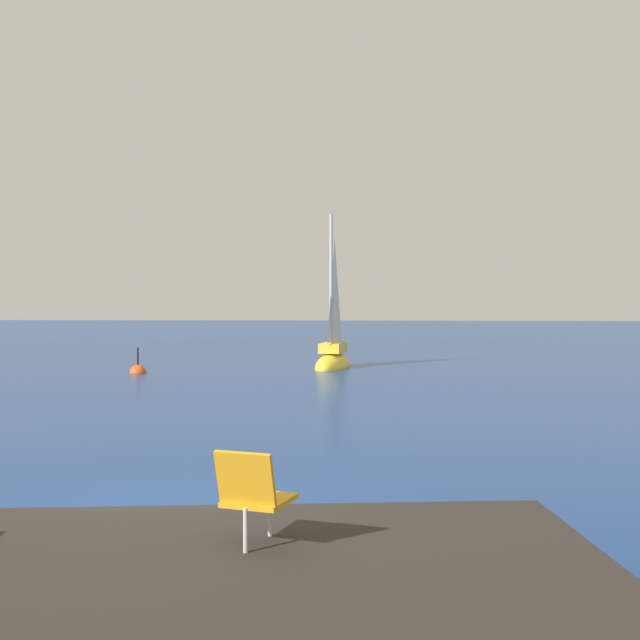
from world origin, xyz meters
TOP-DOWN VIEW (x-y plane):
  - ground_plane at (0.00, 0.00)m, footprint 160.00×160.00m
  - shore_ledge at (0.64, -2.98)m, footprint 7.45×4.18m
  - boulder_seaward at (1.10, -1.42)m, footprint 0.87×0.96m
  - boulder_inland at (1.30, -1.41)m, footprint 1.02×0.93m
  - sailboat_near at (1.27, 19.85)m, footprint 1.69×3.31m
  - beach_chair at (1.42, -2.50)m, footprint 0.64×0.71m
  - marker_buoy at (-5.17, 17.49)m, footprint 0.56×0.56m

SIDE VIEW (x-z plane):
  - ground_plane at x=0.00m, z-range 0.00..0.00m
  - boulder_seaward at x=1.10m, z-range -0.23..0.23m
  - boulder_inland at x=1.30m, z-range -0.26..0.26m
  - marker_buoy at x=-5.17m, z-range -0.56..0.57m
  - shore_ledge at x=0.64m, z-range 0.00..0.52m
  - sailboat_near at x=1.27m, z-range -2.68..3.34m
  - beach_chair at x=1.42m, z-range 0.56..1.36m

